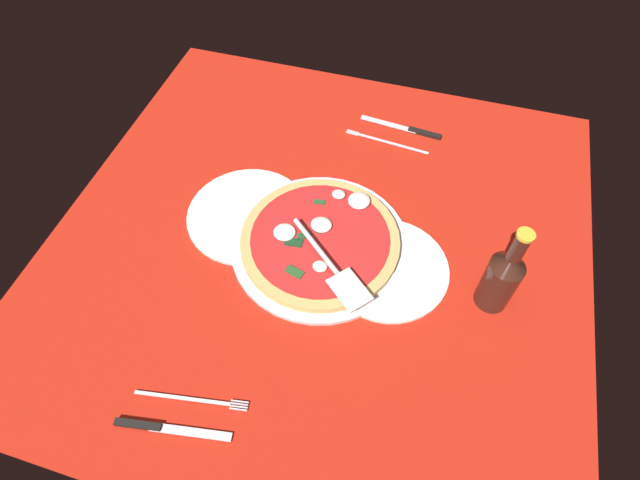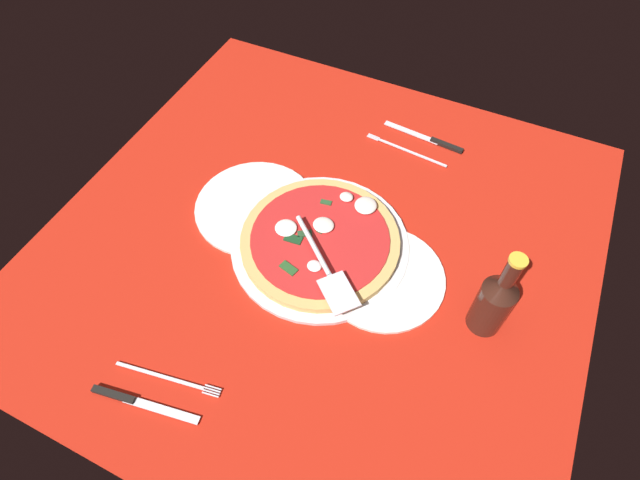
{
  "view_description": "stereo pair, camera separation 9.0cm",
  "coord_description": "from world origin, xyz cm",
  "px_view_note": "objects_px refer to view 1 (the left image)",
  "views": [
    {
      "loc": [
        -17.19,
        58.04,
        84.6
      ],
      "look_at": [
        -0.55,
        1.43,
        2.31
      ],
      "focal_mm": 28.26,
      "sensor_mm": 36.0,
      "label": 1
    },
    {
      "loc": [
        -25.6,
        54.85,
        84.6
      ],
      "look_at": [
        -0.55,
        1.43,
        2.31
      ],
      "focal_mm": 28.26,
      "sensor_mm": 36.0,
      "label": 2
    }
  ],
  "objects_px": {
    "dinner_plate_left": "(388,269)",
    "pizza": "(320,239)",
    "pizza_server": "(331,265)",
    "place_setting_far": "(177,415)",
    "beer_bottle": "(502,278)",
    "dinner_plate_right": "(248,215)",
    "place_setting_near": "(397,136)"
  },
  "relations": [
    {
      "from": "place_setting_near",
      "to": "pizza_server",
      "type": "bearing_deg",
      "value": 89.33
    },
    {
      "from": "pizza",
      "to": "beer_bottle",
      "type": "bearing_deg",
      "value": 174.92
    },
    {
      "from": "beer_bottle",
      "to": "dinner_plate_left",
      "type": "bearing_deg",
      "value": -3.26
    },
    {
      "from": "dinner_plate_right",
      "to": "pizza",
      "type": "height_order",
      "value": "pizza"
    },
    {
      "from": "dinner_plate_left",
      "to": "dinner_plate_right",
      "type": "bearing_deg",
      "value": -8.89
    },
    {
      "from": "pizza_server",
      "to": "place_setting_far",
      "type": "xyz_separation_m",
      "value": [
        0.17,
        0.33,
        -0.04
      ]
    },
    {
      "from": "dinner_plate_right",
      "to": "beer_bottle",
      "type": "height_order",
      "value": "beer_bottle"
    },
    {
      "from": "place_setting_near",
      "to": "beer_bottle",
      "type": "relative_size",
      "value": 1.05
    },
    {
      "from": "place_setting_near",
      "to": "dinner_plate_left",
      "type": "bearing_deg",
      "value": 104.01
    },
    {
      "from": "place_setting_near",
      "to": "dinner_plate_right",
      "type": "bearing_deg",
      "value": 57.7
    },
    {
      "from": "pizza",
      "to": "place_setting_near",
      "type": "relative_size",
      "value": 1.44
    },
    {
      "from": "place_setting_near",
      "to": "beer_bottle",
      "type": "distance_m",
      "value": 0.47
    },
    {
      "from": "dinner_plate_left",
      "to": "pizza_server",
      "type": "bearing_deg",
      "value": 25.76
    },
    {
      "from": "pizza",
      "to": "place_setting_near",
      "type": "bearing_deg",
      "value": -103.84
    },
    {
      "from": "dinner_plate_right",
      "to": "pizza_server",
      "type": "xyz_separation_m",
      "value": [
        -0.21,
        0.1,
        0.04
      ]
    },
    {
      "from": "beer_bottle",
      "to": "pizza",
      "type": "bearing_deg",
      "value": -5.08
    },
    {
      "from": "place_setting_far",
      "to": "pizza_server",
      "type": "bearing_deg",
      "value": 53.29
    },
    {
      "from": "pizza_server",
      "to": "pizza",
      "type": "bearing_deg",
      "value": 161.35
    },
    {
      "from": "place_setting_near",
      "to": "place_setting_far",
      "type": "bearing_deg",
      "value": 79.55
    },
    {
      "from": "place_setting_far",
      "to": "place_setting_near",
      "type": "bearing_deg",
      "value": 64.73
    },
    {
      "from": "pizza",
      "to": "beer_bottle",
      "type": "relative_size",
      "value": 1.51
    },
    {
      "from": "pizza",
      "to": "pizza_server",
      "type": "xyz_separation_m",
      "value": [
        -0.04,
        0.07,
        0.02
      ]
    },
    {
      "from": "place_setting_far",
      "to": "beer_bottle",
      "type": "relative_size",
      "value": 0.95
    },
    {
      "from": "dinner_plate_right",
      "to": "pizza",
      "type": "xyz_separation_m",
      "value": [
        -0.17,
        0.03,
        0.02
      ]
    },
    {
      "from": "pizza",
      "to": "beer_bottle",
      "type": "xyz_separation_m",
      "value": [
        -0.34,
        0.03,
        0.06
      ]
    },
    {
      "from": "pizza",
      "to": "place_setting_far",
      "type": "distance_m",
      "value": 0.42
    },
    {
      "from": "pizza_server",
      "to": "place_setting_far",
      "type": "height_order",
      "value": "pizza_server"
    },
    {
      "from": "dinner_plate_left",
      "to": "pizza",
      "type": "xyz_separation_m",
      "value": [
        0.14,
        -0.02,
        0.02
      ]
    },
    {
      "from": "dinner_plate_left",
      "to": "pizza",
      "type": "height_order",
      "value": "pizza"
    },
    {
      "from": "pizza_server",
      "to": "place_setting_far",
      "type": "relative_size",
      "value": 0.97
    },
    {
      "from": "pizza",
      "to": "dinner_plate_right",
      "type": "bearing_deg",
      "value": -9.99
    },
    {
      "from": "dinner_plate_left",
      "to": "pizza_server",
      "type": "height_order",
      "value": "pizza_server"
    }
  ]
}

